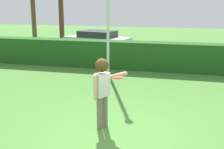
% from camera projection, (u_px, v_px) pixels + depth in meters
% --- Properties ---
extents(ground_plane, '(60.00, 60.00, 0.00)m').
position_uv_depth(ground_plane, '(113.00, 135.00, 7.19)').
color(ground_plane, '#498235').
extents(person, '(0.83, 0.52, 1.79)m').
position_uv_depth(person, '(102.00, 84.00, 7.36)').
color(person, '#736656').
rests_on(person, ground).
extents(frisbee, '(0.22, 0.22, 0.03)m').
position_uv_depth(frisbee, '(118.00, 78.00, 6.77)').
color(frisbee, red).
extents(hedge_row, '(19.19, 0.90, 1.28)m').
position_uv_depth(hedge_row, '(151.00, 56.00, 13.89)').
color(hedge_row, '#20561C').
rests_on(hedge_row, ground).
extents(parked_car_silver, '(4.48, 2.65, 1.25)m').
position_uv_depth(parked_car_silver, '(98.00, 39.00, 19.39)').
color(parked_car_silver, '#B7B7BC').
rests_on(parked_car_silver, ground).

